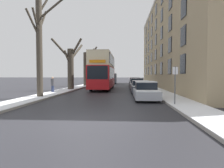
{
  "coord_description": "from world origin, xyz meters",
  "views": [
    {
      "loc": [
        1.66,
        -7.94,
        1.87
      ],
      "look_at": [
        0.31,
        12.92,
        0.95
      ],
      "focal_mm": 32.0,
      "sensor_mm": 36.0,
      "label": 1
    }
  ],
  "objects_px": {
    "double_decker_bus": "(103,70)",
    "parked_car_2": "(137,84)",
    "pedestrian_left_sidewalk": "(53,84)",
    "parked_car_0": "(146,91)",
    "street_sign_post": "(175,84)",
    "oncoming_van": "(111,78)",
    "bare_tree_left_2": "(86,67)",
    "bare_tree_left_3": "(93,67)",
    "bare_tree_left_0": "(40,45)",
    "parked_car_3": "(135,82)",
    "parked_car_1": "(140,87)",
    "bare_tree_left_1": "(71,66)"
  },
  "relations": [
    {
      "from": "pedestrian_left_sidewalk",
      "to": "street_sign_post",
      "type": "distance_m",
      "value": 13.02
    },
    {
      "from": "pedestrian_left_sidewalk",
      "to": "street_sign_post",
      "type": "bearing_deg",
      "value": 175.91
    },
    {
      "from": "bare_tree_left_0",
      "to": "bare_tree_left_3",
      "type": "bearing_deg",
      "value": 90.21
    },
    {
      "from": "parked_car_0",
      "to": "oncoming_van",
      "type": "bearing_deg",
      "value": 98.9
    },
    {
      "from": "double_decker_bus",
      "to": "parked_car_0",
      "type": "relative_size",
      "value": 2.68
    },
    {
      "from": "bare_tree_left_2",
      "to": "parked_car_2",
      "type": "bearing_deg",
      "value": -39.71
    },
    {
      "from": "double_decker_bus",
      "to": "parked_car_3",
      "type": "bearing_deg",
      "value": 53.53
    },
    {
      "from": "double_decker_bus",
      "to": "parked_car_3",
      "type": "distance_m",
      "value": 7.76
    },
    {
      "from": "street_sign_post",
      "to": "pedestrian_left_sidewalk",
      "type": "bearing_deg",
      "value": 142.55
    },
    {
      "from": "parked_car_1",
      "to": "street_sign_post",
      "type": "bearing_deg",
      "value": -81.09
    },
    {
      "from": "parked_car_0",
      "to": "parked_car_2",
      "type": "distance_m",
      "value": 11.57
    },
    {
      "from": "double_decker_bus",
      "to": "parked_car_0",
      "type": "xyz_separation_m",
      "value": [
        4.47,
        -11.12,
        -1.95
      ]
    },
    {
      "from": "oncoming_van",
      "to": "street_sign_post",
      "type": "distance_m",
      "value": 32.98
    },
    {
      "from": "bare_tree_left_2",
      "to": "bare_tree_left_3",
      "type": "xyz_separation_m",
      "value": [
        -0.41,
        9.02,
        0.31
      ]
    },
    {
      "from": "bare_tree_left_2",
      "to": "parked_car_3",
      "type": "relative_size",
      "value": 1.51
    },
    {
      "from": "oncoming_van",
      "to": "street_sign_post",
      "type": "height_order",
      "value": "street_sign_post"
    },
    {
      "from": "parked_car_3",
      "to": "bare_tree_left_1",
      "type": "bearing_deg",
      "value": -135.49
    },
    {
      "from": "parked_car_0",
      "to": "oncoming_van",
      "type": "distance_m",
      "value": 29.55
    },
    {
      "from": "bare_tree_left_0",
      "to": "double_decker_bus",
      "type": "xyz_separation_m",
      "value": [
        3.96,
        10.62,
        -1.73
      ]
    },
    {
      "from": "parked_car_0",
      "to": "street_sign_post",
      "type": "height_order",
      "value": "street_sign_post"
    },
    {
      "from": "parked_car_2",
      "to": "oncoming_van",
      "type": "distance_m",
      "value": 18.21
    },
    {
      "from": "parked_car_0",
      "to": "street_sign_post",
      "type": "xyz_separation_m",
      "value": [
        1.38,
        -3.25,
        0.73
      ]
    },
    {
      "from": "parked_car_0",
      "to": "oncoming_van",
      "type": "height_order",
      "value": "oncoming_van"
    },
    {
      "from": "parked_car_0",
      "to": "bare_tree_left_0",
      "type": "bearing_deg",
      "value": 176.58
    },
    {
      "from": "pedestrian_left_sidewalk",
      "to": "street_sign_post",
      "type": "xyz_separation_m",
      "value": [
        10.33,
        -7.91,
        0.43
      ]
    },
    {
      "from": "parked_car_1",
      "to": "oncoming_van",
      "type": "relative_size",
      "value": 0.77
    },
    {
      "from": "double_decker_bus",
      "to": "parked_car_0",
      "type": "height_order",
      "value": "double_decker_bus"
    },
    {
      "from": "bare_tree_left_3",
      "to": "parked_car_0",
      "type": "relative_size",
      "value": 1.65
    },
    {
      "from": "parked_car_3",
      "to": "street_sign_post",
      "type": "bearing_deg",
      "value": -86.15
    },
    {
      "from": "bare_tree_left_0",
      "to": "pedestrian_left_sidewalk",
      "type": "distance_m",
      "value": 5.38
    },
    {
      "from": "parked_car_2",
      "to": "pedestrian_left_sidewalk",
      "type": "distance_m",
      "value": 11.31
    },
    {
      "from": "bare_tree_left_1",
      "to": "bare_tree_left_3",
      "type": "relative_size",
      "value": 0.94
    },
    {
      "from": "parked_car_0",
      "to": "parked_car_1",
      "type": "relative_size",
      "value": 0.95
    },
    {
      "from": "parked_car_2",
      "to": "parked_car_0",
      "type": "bearing_deg",
      "value": -90.0
    },
    {
      "from": "double_decker_bus",
      "to": "pedestrian_left_sidewalk",
      "type": "height_order",
      "value": "double_decker_bus"
    },
    {
      "from": "bare_tree_left_1",
      "to": "parked_car_3",
      "type": "xyz_separation_m",
      "value": [
        8.28,
        8.14,
        -2.33
      ]
    },
    {
      "from": "parked_car_1",
      "to": "street_sign_post",
      "type": "height_order",
      "value": "street_sign_post"
    },
    {
      "from": "parked_car_1",
      "to": "pedestrian_left_sidewalk",
      "type": "distance_m",
      "value": 9.0
    },
    {
      "from": "double_decker_bus",
      "to": "parked_car_2",
      "type": "relative_size",
      "value": 2.47
    },
    {
      "from": "bare_tree_left_0",
      "to": "bare_tree_left_2",
      "type": "bearing_deg",
      "value": 89.0
    },
    {
      "from": "bare_tree_left_0",
      "to": "bare_tree_left_3",
      "type": "relative_size",
      "value": 1.22
    },
    {
      "from": "bare_tree_left_3",
      "to": "parked_car_3",
      "type": "bearing_deg",
      "value": -49.96
    },
    {
      "from": "street_sign_post",
      "to": "parked_car_3",
      "type": "bearing_deg",
      "value": 93.85
    },
    {
      "from": "oncoming_van",
      "to": "pedestrian_left_sidewalk",
      "type": "relative_size",
      "value": 3.3
    },
    {
      "from": "double_decker_bus",
      "to": "parked_car_3",
      "type": "xyz_separation_m",
      "value": [
        4.47,
        6.05,
        -1.9
      ]
    },
    {
      "from": "double_decker_bus",
      "to": "oncoming_van",
      "type": "height_order",
      "value": "double_decker_bus"
    },
    {
      "from": "double_decker_bus",
      "to": "oncoming_van",
      "type": "bearing_deg",
      "value": 90.31
    },
    {
      "from": "parked_car_2",
      "to": "street_sign_post",
      "type": "height_order",
      "value": "street_sign_post"
    },
    {
      "from": "bare_tree_left_2",
      "to": "bare_tree_left_3",
      "type": "height_order",
      "value": "bare_tree_left_3"
    },
    {
      "from": "oncoming_van",
      "to": "parked_car_0",
      "type": "bearing_deg",
      "value": -81.1
    }
  ]
}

